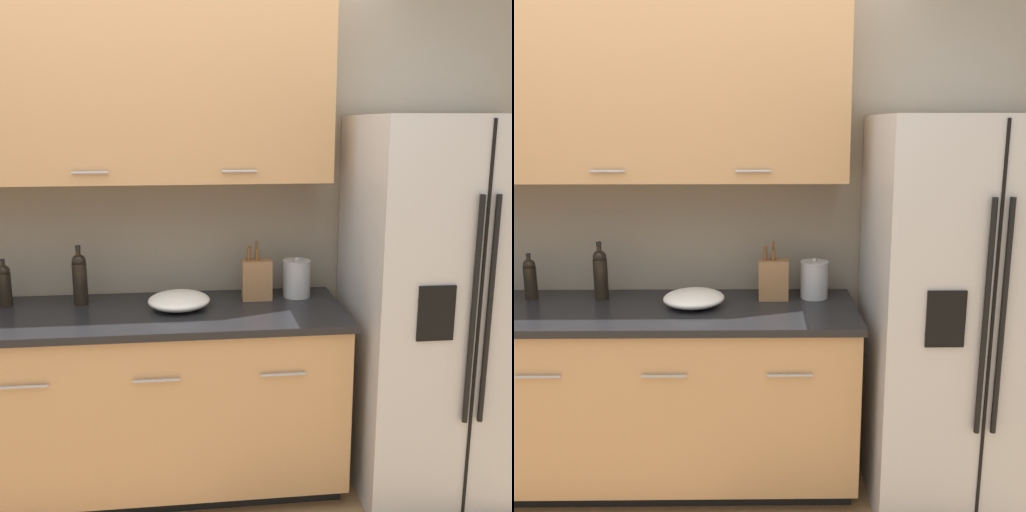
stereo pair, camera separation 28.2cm
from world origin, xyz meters
The scene contains 8 objects.
wall_back centered at (-0.05, 0.95, 1.53)m, with size 10.00×0.39×2.60m.
counter_unit centered at (-0.16, 0.67, 0.47)m, with size 2.31×0.64×0.92m.
refrigerator centered at (1.49, 0.60, 0.91)m, with size 0.86×0.77×1.82m.
knife_block centered at (0.60, 0.80, 1.02)m, with size 0.15×0.09×0.29m.
wine_bottle centered at (-0.26, 0.81, 1.05)m, with size 0.07×0.07×0.29m.
oil_bottle centered at (-0.62, 0.82, 1.03)m, with size 0.06×0.06×0.23m.
steel_canister centered at (0.81, 0.82, 1.01)m, with size 0.14×0.14×0.20m.
mixing_bowl centered at (0.21, 0.68, 0.96)m, with size 0.29×0.29×0.08m.
Camera 1 is at (0.27, -2.07, 1.78)m, focal length 42.00 mm.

